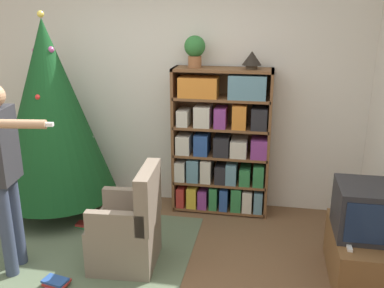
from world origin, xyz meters
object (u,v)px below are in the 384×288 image
object	(u,v)px
television	(363,210)
table_lamp	(252,59)
standing_person	(4,165)
potted_plant	(195,49)
bookshelf	(222,145)
christmas_tree	(51,111)
armchair	(129,231)

from	to	relation	value
television	table_lamp	distance (m)	1.84
standing_person	potted_plant	bearing A→B (deg)	130.78
television	table_lamp	world-z (taller)	table_lamp
television	table_lamp	size ratio (longest dim) A/B	2.47
bookshelf	christmas_tree	size ratio (longest dim) A/B	0.74
armchair	bookshelf	bearing A→B (deg)	147.08
armchair	standing_person	xyz separation A→B (m)	(-0.95, -0.26, 0.66)
bookshelf	christmas_tree	world-z (taller)	christmas_tree
television	standing_person	world-z (taller)	standing_person
standing_person	armchair	bearing A→B (deg)	97.79
television	potted_plant	world-z (taller)	potted_plant
christmas_tree	armchair	distance (m)	1.65
armchair	standing_person	distance (m)	1.19
armchair	potted_plant	world-z (taller)	potted_plant
standing_person	table_lamp	world-z (taller)	table_lamp
television	table_lamp	xyz separation A→B (m)	(-1.00, 1.11, 1.07)
christmas_tree	armchair	bearing A→B (deg)	-37.82
bookshelf	potted_plant	size ratio (longest dim) A/B	4.90
bookshelf	armchair	world-z (taller)	bookshelf
bookshelf	table_lamp	size ratio (longest dim) A/B	8.06
christmas_tree	table_lamp	xyz separation A→B (m)	(2.09, 0.36, 0.55)
bookshelf	potted_plant	bearing A→B (deg)	177.78
armchair	standing_person	world-z (taller)	standing_person
bookshelf	standing_person	bearing A→B (deg)	-137.71
potted_plant	standing_person	bearing A→B (deg)	-131.52
television	armchair	distance (m)	2.00
christmas_tree	armchair	size ratio (longest dim) A/B	2.38
table_lamp	armchair	bearing A→B (deg)	-128.04
standing_person	table_lamp	xyz separation A→B (m)	(1.92, 1.50, 0.73)
armchair	christmas_tree	bearing A→B (deg)	-131.62
table_lamp	television	bearing A→B (deg)	-47.88
bookshelf	christmas_tree	distance (m)	1.87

